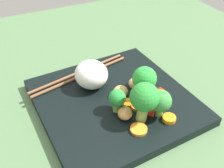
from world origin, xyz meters
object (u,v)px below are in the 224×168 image
Objects in this scene: square_plate at (114,101)px; rice_mound at (91,74)px; broccoli_floret_3 at (144,98)px; carrot_slice_1 at (137,107)px; chopstick_pair at (80,74)px.

rice_mound is at bearing -156.45° from square_plate.
broccoli_floret_3 reaches higher than square_plate.
carrot_slice_1 is (10.21, 5.13, -2.54)cm from rice_mound.
carrot_slice_1 reaches higher than square_plate.
chopstick_pair is (-4.43, -1.06, -2.54)cm from rice_mound.
rice_mound reaches higher than carrot_slice_1.
square_plate is 12.26× the size of carrot_slice_1.
carrot_slice_1 is at bearing 168.32° from broccoli_floret_3.
rice_mound is at bearing -153.32° from carrot_slice_1.
rice_mound reaches higher than chopstick_pair.
square_plate is at bearing -164.58° from broccoli_floret_3.
rice_mound is 0.90× the size of broccoli_floret_3.
carrot_slice_1 is at bearing 100.94° from chopstick_pair.
carrot_slice_1 is at bearing 26.68° from rice_mound.
carrot_slice_1 is at bearing 30.37° from square_plate.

